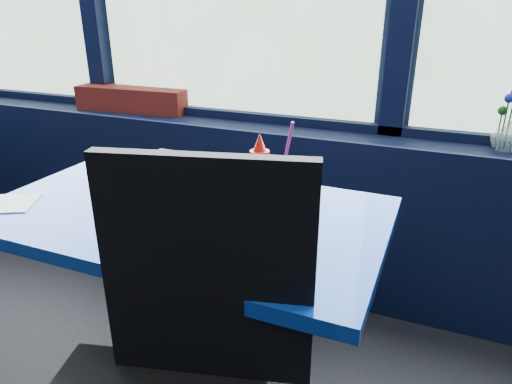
# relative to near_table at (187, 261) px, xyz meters

# --- Properties ---
(window_sill) EXTENTS (5.00, 0.26, 0.80)m
(window_sill) POSITION_rel_near_table_xyz_m (-0.30, 0.87, -0.17)
(window_sill) COLOR black
(window_sill) RESTS_ON ground
(near_table) EXTENTS (1.20, 0.70, 0.75)m
(near_table) POSITION_rel_near_table_xyz_m (0.00, 0.00, 0.00)
(near_table) COLOR black
(near_table) RESTS_ON ground
(chair_near_front) EXTENTS (0.58, 0.59, 1.06)m
(chair_near_front) POSITION_rel_near_table_xyz_m (0.24, -0.49, 0.04)
(chair_near_front) COLOR black
(chair_near_front) RESTS_ON ground
(chair_near_back) EXTENTS (0.40, 0.41, 0.85)m
(chair_near_back) POSITION_rel_near_table_xyz_m (-0.06, 0.33, -0.08)
(chair_near_back) COLOR black
(chair_near_back) RESTS_ON ground
(planter_box) EXTENTS (0.63, 0.19, 0.12)m
(planter_box) POSITION_rel_near_table_xyz_m (-0.85, 0.90, 0.29)
(planter_box) COLOR maroon
(planter_box) RESTS_ON window_sill
(flower_vase) EXTENTS (0.13, 0.14, 0.24)m
(flower_vase) POSITION_rel_near_table_xyz_m (0.92, 0.86, 0.30)
(flower_vase) COLOR silver
(flower_vase) RESTS_ON window_sill
(food_basket) EXTENTS (0.28, 0.28, 0.10)m
(food_basket) POSITION_rel_near_table_xyz_m (0.10, -0.23, 0.22)
(food_basket) COLOR red
(food_basket) RESTS_ON near_table
(ketchup_bottle) EXTENTS (0.06, 0.06, 0.22)m
(ketchup_bottle) POSITION_rel_near_table_xyz_m (0.19, 0.13, 0.28)
(ketchup_bottle) COLOR red
(ketchup_bottle) RESTS_ON near_table
(soda_cup) EXTENTS (0.09, 0.09, 0.31)m
(soda_cup) POSITION_rel_near_table_xyz_m (0.31, 0.01, 0.26)
(soda_cup) COLOR #0D0B81
(soda_cup) RESTS_ON near_table
(napkin) EXTENTS (0.20, 0.20, 0.00)m
(napkin) POSITION_rel_near_table_xyz_m (-0.52, -0.17, 0.18)
(napkin) COLOR white
(napkin) RESTS_ON near_table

